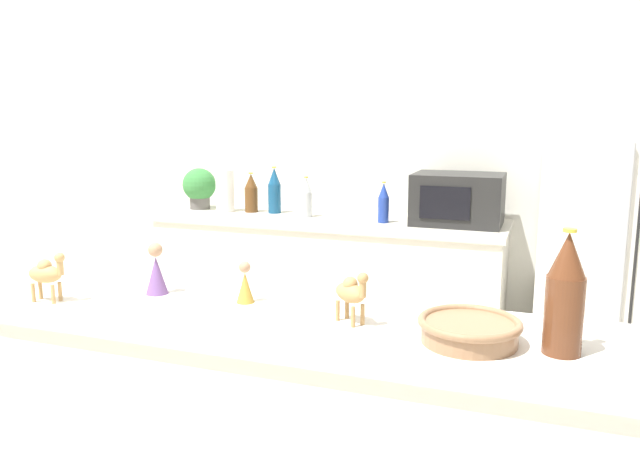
# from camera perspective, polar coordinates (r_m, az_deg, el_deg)

# --- Properties ---
(wall_back) EXTENTS (8.00, 0.06, 2.55)m
(wall_back) POSITION_cam_1_polar(r_m,az_deg,el_deg) (3.87, 7.13, 6.78)
(wall_back) COLOR silver
(wall_back) RESTS_ON ground_plane
(back_counter) EXTENTS (2.07, 0.63, 0.92)m
(back_counter) POSITION_cam_1_polar(r_m,az_deg,el_deg) (3.79, 0.76, -5.78)
(back_counter) COLOR silver
(back_counter) RESTS_ON ground_plane
(refrigerator) EXTENTS (0.83, 0.73, 1.69)m
(refrigerator) POSITION_cam_1_polar(r_m,az_deg,el_deg) (3.45, 26.18, -1.88)
(refrigerator) COLOR silver
(refrigerator) RESTS_ON ground_plane
(potted_plant) EXTENTS (0.21, 0.21, 0.26)m
(potted_plant) POSITION_cam_1_polar(r_m,az_deg,el_deg) (4.06, -10.97, 3.76)
(potted_plant) COLOR #595451
(potted_plant) RESTS_ON back_counter
(paper_towel_roll) EXTENTS (0.11, 0.11, 0.26)m
(paper_towel_roll) POSITION_cam_1_polar(r_m,az_deg,el_deg) (3.92, -8.68, 3.45)
(paper_towel_roll) COLOR white
(paper_towel_roll) RESTS_ON back_counter
(microwave) EXTENTS (0.48, 0.37, 0.28)m
(microwave) POSITION_cam_1_polar(r_m,az_deg,el_deg) (3.51, 12.49, 2.65)
(microwave) COLOR black
(microwave) RESTS_ON back_counter
(back_bottle_0) EXTENTS (0.06, 0.06, 0.23)m
(back_bottle_0) POSITION_cam_1_polar(r_m,az_deg,el_deg) (3.50, 5.83, 2.31)
(back_bottle_0) COLOR navy
(back_bottle_0) RESTS_ON back_counter
(back_bottle_1) EXTENTS (0.07, 0.07, 0.24)m
(back_bottle_1) POSITION_cam_1_polar(r_m,az_deg,el_deg) (3.67, -1.28, 2.82)
(back_bottle_1) COLOR #B2B7BC
(back_bottle_1) RESTS_ON back_counter
(back_bottle_2) EXTENTS (0.08, 0.08, 0.28)m
(back_bottle_2) POSITION_cam_1_polar(r_m,az_deg,el_deg) (3.82, -4.19, 3.44)
(back_bottle_2) COLOR navy
(back_bottle_2) RESTS_ON back_counter
(back_bottle_3) EXTENTS (0.08, 0.08, 0.24)m
(back_bottle_3) POSITION_cam_1_polar(r_m,az_deg,el_deg) (3.88, -6.31, 3.22)
(back_bottle_3) COLOR brown
(back_bottle_3) RESTS_ON back_counter
(wine_bottle) EXTENTS (0.09, 0.09, 0.30)m
(wine_bottle) POSITION_cam_1_polar(r_m,az_deg,el_deg) (1.54, 21.50, -5.67)
(wine_bottle) COLOR #562D19
(wine_bottle) RESTS_ON bar_counter
(fruit_bowl) EXTENTS (0.25, 0.25, 0.06)m
(fruit_bowl) POSITION_cam_1_polar(r_m,az_deg,el_deg) (1.57, 13.49, -8.96)
(fruit_bowl) COLOR #8C6647
(fruit_bowl) RESTS_ON bar_counter
(camel_figurine) EXTENTS (0.11, 0.10, 0.15)m
(camel_figurine) POSITION_cam_1_polar(r_m,az_deg,el_deg) (1.65, 2.89, -5.81)
(camel_figurine) COLOR #A87F4C
(camel_figurine) RESTS_ON bar_counter
(camel_figurine_second) EXTENTS (0.12, 0.07, 0.15)m
(camel_figurine_second) POSITION_cam_1_polar(r_m,az_deg,el_deg) (2.00, -23.71, -3.73)
(camel_figurine_second) COLOR tan
(camel_figurine_second) RESTS_ON bar_counter
(wise_man_figurine_crimson) EXTENTS (0.05, 0.05, 0.12)m
(wise_man_figurine_crimson) POSITION_cam_1_polar(r_m,az_deg,el_deg) (1.85, -6.86, -5.14)
(wise_man_figurine_crimson) COLOR #B28933
(wise_man_figurine_crimson) RESTS_ON bar_counter
(wise_man_figurine_purple) EXTENTS (0.07, 0.07, 0.16)m
(wise_man_figurine_purple) POSITION_cam_1_polar(r_m,az_deg,el_deg) (1.98, -14.74, -3.86)
(wise_man_figurine_purple) COLOR #6B4784
(wise_man_figurine_purple) RESTS_ON bar_counter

